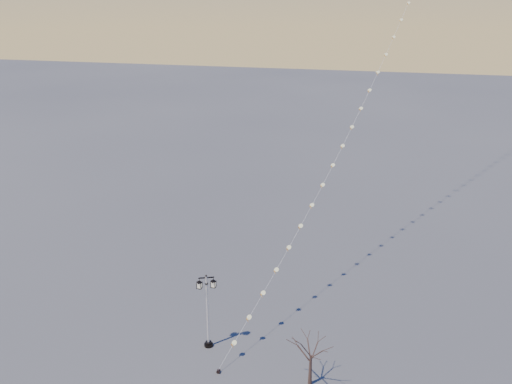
% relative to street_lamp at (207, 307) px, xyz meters
% --- Properties ---
extents(ground, '(300.00, 300.00, 0.00)m').
position_rel_street_lamp_xyz_m(ground, '(-0.41, -0.87, -3.03)').
color(ground, '#505151').
rests_on(ground, ground).
extents(street_lamp, '(1.32, 0.84, 5.47)m').
position_rel_street_lamp_xyz_m(street_lamp, '(0.00, 0.00, 0.00)').
color(street_lamp, black).
rests_on(street_lamp, ground).
extents(bare_tree, '(2.33, 2.33, 3.87)m').
position_rel_street_lamp_xyz_m(bare_tree, '(7.31, -2.08, -0.34)').
color(bare_tree, '#3E2B24').
rests_on(bare_tree, ground).
extents(kite_train, '(16.44, 50.82, 40.05)m').
position_rel_street_lamp_xyz_m(kite_train, '(9.45, 22.61, 16.93)').
color(kite_train, black).
rests_on(kite_train, ground).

